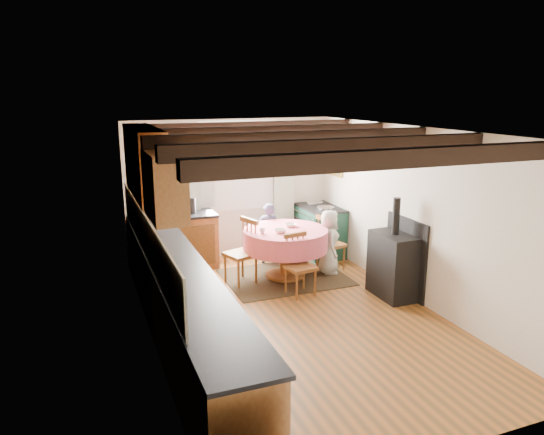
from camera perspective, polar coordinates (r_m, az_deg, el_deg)
name	(u,v)px	position (r m, az deg, el deg)	size (l,w,h in m)	color
floor	(294,317)	(6.71, 2.53, -11.14)	(3.60, 5.50, 0.00)	#A75E24
ceiling	(297,130)	(6.09, 2.77, 9.75)	(3.60, 5.50, 0.00)	white
wall_back	(231,189)	(8.81, -4.61, 3.19)	(3.60, 0.00, 2.40)	silver
wall_front	(444,318)	(4.08, 18.72, -10.67)	(3.60, 0.00, 2.40)	silver
wall_left	(148,244)	(5.83, -13.79, -2.87)	(0.00, 5.50, 2.40)	silver
wall_right	(416,216)	(7.19, 15.88, 0.21)	(0.00, 5.50, 2.40)	silver
beam_a	(394,158)	(4.36, 13.57, 6.47)	(3.60, 0.16, 0.16)	black
beam_b	(337,146)	(5.20, 7.28, 7.93)	(3.60, 0.16, 0.16)	black
beam_c	(296,138)	(6.10, 2.76, 8.91)	(3.60, 0.16, 0.16)	black
beam_d	(267,132)	(7.02, -0.60, 9.60)	(3.60, 0.16, 0.16)	black
beam_e	(244,127)	(7.96, -3.18, 10.11)	(3.60, 0.16, 0.16)	black
splash_left	(146,236)	(6.12, -13.99, -2.08)	(0.02, 4.50, 0.55)	beige
splash_back	(174,194)	(8.57, -10.99, 2.66)	(1.40, 0.02, 0.55)	beige
base_cabinet_left	(178,303)	(6.13, -10.56, -9.41)	(0.60, 5.30, 0.88)	#9E6739
base_cabinet_back	(176,242)	(8.47, -10.74, -2.76)	(1.30, 0.60, 0.88)	#9E6739
worktop_left	(178,266)	(5.96, -10.57, -5.33)	(0.64, 5.30, 0.04)	black
worktop_back	(175,215)	(8.33, -10.86, 0.24)	(1.30, 0.64, 0.04)	black
wall_cabinet_glass	(145,162)	(6.86, -14.12, 6.05)	(0.34, 1.80, 0.90)	#9E6739
wall_cabinet_solid	(164,185)	(5.40, -12.00, 3.55)	(0.34, 0.90, 0.70)	#9E6739
window_frame	(237,166)	(8.76, -4.00, 5.79)	(1.34, 0.03, 1.54)	white
window_pane	(236,166)	(8.77, -4.01, 5.79)	(1.20, 0.01, 1.40)	white
curtain_left	(190,199)	(8.56, -9.22, 2.04)	(0.35, 0.10, 2.10)	beige
curtain_right	(284,192)	(9.05, 1.36, 2.88)	(0.35, 0.10, 2.10)	beige
curtain_rod	(237,131)	(8.61, -3.90, 9.67)	(0.03, 0.03, 2.00)	black
wall_picture	(335,159)	(8.99, 7.11, 6.57)	(0.04, 0.50, 0.60)	gold
wall_plate	(288,158)	(9.06, 1.80, 6.73)	(0.30, 0.30, 0.02)	silver
rug	(285,277)	(8.04, 1.48, -6.71)	(1.86, 1.45, 0.01)	#302211
dining_table	(285,254)	(7.91, 1.50, -4.09)	(1.30, 1.30, 0.79)	#E65A4F
chair_near	(301,265)	(7.25, 3.24, -5.38)	(0.38, 0.40, 0.89)	brown
chair_left	(240,252)	(7.67, -3.58, -3.87)	(0.43, 0.45, 1.00)	brown
chair_right	(331,242)	(8.32, 6.64, -2.79)	(0.39, 0.41, 0.91)	brown
aga_range	(319,230)	(9.06, 5.35, -1.43)	(0.62, 0.96, 0.89)	#163E2F
cast_iron_stove	(394,248)	(7.31, 13.56, -3.36)	(0.43, 0.72, 1.44)	black
child_far	(268,233)	(8.54, -0.41, -1.79)	(0.38, 0.25, 1.05)	#383D56
child_right	(329,242)	(8.12, 6.40, -2.76)	(0.51, 0.33, 1.04)	beige
bowl_a	(291,225)	(7.95, 2.11, -0.86)	(0.19, 0.19, 0.05)	silver
bowl_b	(280,231)	(7.60, 0.95, -1.52)	(0.18, 0.18, 0.06)	silver
cup	(262,231)	(7.55, -1.09, -1.52)	(0.09, 0.09, 0.08)	silver
canister_tall	(157,208)	(8.28, -12.83, 1.04)	(0.14, 0.14, 0.24)	#262628
canister_wide	(176,207)	(8.36, -10.69, 1.14)	(0.18, 0.18, 0.20)	#262628
canister_slim	(193,206)	(8.30, -8.88, 1.32)	(0.09, 0.09, 0.26)	#262628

